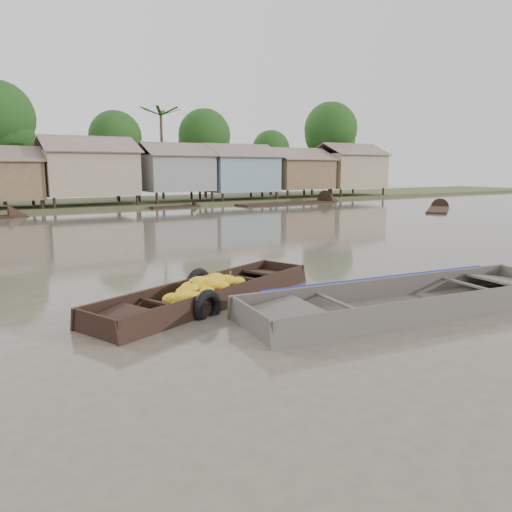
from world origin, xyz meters
TOP-DOWN VIEW (x-y plane):
  - ground at (0.00, 0.00)m, footprint 120.00×120.00m
  - riverbank at (3.03, 31.86)m, footprint 120.00×12.47m
  - banana_boat at (-1.86, 0.46)m, footprint 6.41×3.72m
  - viewer_boat at (1.81, -2.34)m, footprint 8.15×2.99m
  - distant_boats at (8.49, 23.15)m, footprint 46.41×15.18m

SIDE VIEW (x-z plane):
  - distant_boats at x=8.49m, z-range -0.22..0.12m
  - ground at x=0.00m, z-range 0.00..0.00m
  - viewer_boat at x=1.81m, z-range -0.25..0.39m
  - banana_boat at x=-1.86m, z-range -0.25..0.65m
  - riverbank at x=3.03m, z-range -2.04..8.18m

